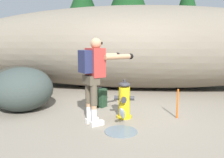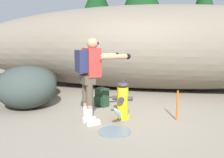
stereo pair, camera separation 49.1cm
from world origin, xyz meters
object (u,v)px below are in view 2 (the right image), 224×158
at_px(fire_hydrant, 123,101).
at_px(boulder_large, 27,87).
at_px(spare_backpack, 102,97).
at_px(survey_stake, 177,106).
at_px(boulder_mid, 28,82).
at_px(utility_worker, 91,70).

bearing_deg(fire_hydrant, boulder_large, 174.07).
bearing_deg(fire_hydrant, spare_backpack, 130.40).
xyz_separation_m(boulder_large, survey_stake, (3.39, -0.13, -0.19)).
distance_m(spare_backpack, boulder_mid, 2.28).
distance_m(fire_hydrant, boulder_large, 2.33).
bearing_deg(boulder_large, utility_worker, -20.34).
height_order(utility_worker, spare_backpack, utility_worker).
bearing_deg(spare_backpack, boulder_large, -41.30).
xyz_separation_m(spare_backpack, boulder_large, (-1.67, -0.52, 0.27)).
distance_m(fire_hydrant, spare_backpack, 1.01).
height_order(utility_worker, boulder_mid, utility_worker).
relative_size(spare_backpack, boulder_large, 0.34).
relative_size(boulder_large, survey_stake, 2.27).
distance_m(utility_worker, boulder_mid, 2.90).
height_order(spare_backpack, boulder_mid, boulder_mid).
bearing_deg(spare_backpack, boulder_mid, -68.65).
height_order(fire_hydrant, boulder_large, boulder_large).
height_order(fire_hydrant, survey_stake, fire_hydrant).
distance_m(utility_worker, spare_backpack, 1.44).
distance_m(fire_hydrant, boulder_mid, 3.10).
xyz_separation_m(utility_worker, spare_backpack, (-0.13, 1.19, -0.80)).
bearing_deg(fire_hydrant, boulder_mid, 158.05).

